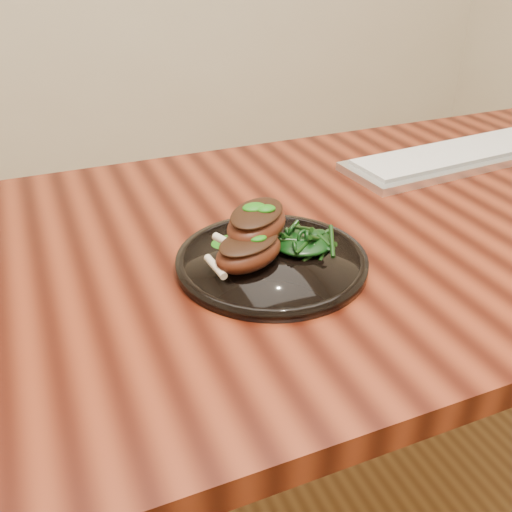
{
  "coord_description": "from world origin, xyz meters",
  "views": [
    {
      "loc": [
        -0.43,
        -0.71,
        1.17
      ],
      "look_at": [
        -0.17,
        -0.1,
        0.78
      ],
      "focal_mm": 40.0,
      "sensor_mm": 36.0,
      "label": 1
    }
  ],
  "objects_px": {
    "greens_heap": "(304,239)",
    "keyboard": "(456,156)",
    "desk": "(328,267)",
    "lamb_chop_front": "(248,250)",
    "plate": "(272,261)"
  },
  "relations": [
    {
      "from": "desk",
      "to": "plate",
      "type": "xyz_separation_m",
      "value": [
        -0.14,
        -0.08,
        0.09
      ]
    },
    {
      "from": "plate",
      "to": "greens_heap",
      "type": "height_order",
      "value": "greens_heap"
    },
    {
      "from": "desk",
      "to": "keyboard",
      "type": "height_order",
      "value": "keyboard"
    },
    {
      "from": "desk",
      "to": "lamb_chop_front",
      "type": "xyz_separation_m",
      "value": [
        -0.18,
        -0.09,
        0.12
      ]
    },
    {
      "from": "lamb_chop_front",
      "to": "plate",
      "type": "bearing_deg",
      "value": 13.89
    },
    {
      "from": "plate",
      "to": "keyboard",
      "type": "relative_size",
      "value": 0.54
    },
    {
      "from": "desk",
      "to": "plate",
      "type": "bearing_deg",
      "value": -149.72
    },
    {
      "from": "greens_heap",
      "to": "keyboard",
      "type": "relative_size",
      "value": 0.18
    },
    {
      "from": "keyboard",
      "to": "plate",
      "type": "bearing_deg",
      "value": -155.89
    },
    {
      "from": "lamb_chop_front",
      "to": "keyboard",
      "type": "relative_size",
      "value": 0.26
    },
    {
      "from": "desk",
      "to": "greens_heap",
      "type": "xyz_separation_m",
      "value": [
        -0.09,
        -0.08,
        0.11
      ]
    },
    {
      "from": "lamb_chop_front",
      "to": "keyboard",
      "type": "xyz_separation_m",
      "value": [
        0.55,
        0.24,
        -0.03
      ]
    },
    {
      "from": "plate",
      "to": "greens_heap",
      "type": "distance_m",
      "value": 0.06
    },
    {
      "from": "desk",
      "to": "keyboard",
      "type": "xyz_separation_m",
      "value": [
        0.37,
        0.15,
        0.09
      ]
    },
    {
      "from": "greens_heap",
      "to": "keyboard",
      "type": "bearing_deg",
      "value": 26.04
    }
  ]
}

